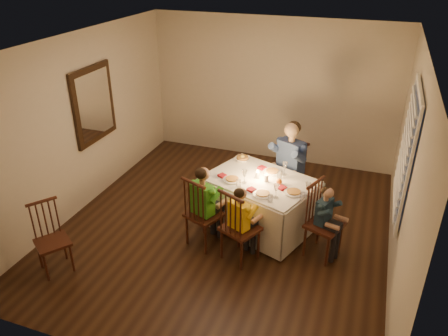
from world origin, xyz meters
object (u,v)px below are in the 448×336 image
(chair_near_left, at_px, (205,243))
(child_yellow, at_px, (240,258))
(adult, at_px, (286,203))
(chair_end, at_px, (321,254))
(chair_near_right, at_px, (240,258))
(dining_table, at_px, (260,193))
(child_teal, at_px, (321,254))
(chair_adult, at_px, (286,203))
(child_green, at_px, (205,243))
(serving_bowl, at_px, (242,159))
(chair_extra, at_px, (58,269))

(chair_near_left, bearing_deg, child_yellow, -172.96)
(adult, bearing_deg, chair_end, -32.18)
(chair_near_right, bearing_deg, chair_near_left, 10.08)
(dining_table, height_order, child_teal, dining_table)
(dining_table, relative_size, chair_near_left, 1.67)
(chair_end, bearing_deg, dining_table, 89.88)
(dining_table, distance_m, child_teal, 1.16)
(chair_near_left, height_order, chair_near_right, same)
(chair_adult, relative_size, child_teal, 1.03)
(chair_end, relative_size, adult, 0.76)
(child_green, distance_m, child_teal, 1.57)
(dining_table, bearing_deg, serving_bowl, 151.05)
(chair_near_left, xyz_separation_m, adult, (0.82, 1.41, 0.00))
(dining_table, bearing_deg, chair_extra, -119.82)
(chair_extra, bearing_deg, chair_near_right, -29.47)
(chair_adult, distance_m, chair_near_left, 1.63)
(chair_near_left, relative_size, chair_end, 1.00)
(child_teal, bearing_deg, chair_extra, 135.67)
(child_yellow, bearing_deg, dining_table, -67.12)
(chair_near_right, relative_size, chair_extra, 1.11)
(child_green, height_order, child_yellow, child_green)
(dining_table, relative_size, serving_bowl, 7.59)
(chair_extra, distance_m, child_yellow, 2.31)
(child_yellow, distance_m, child_teal, 1.08)
(child_yellow, bearing_deg, chair_near_left, 10.08)
(chair_near_right, height_order, chair_extra, chair_near_right)
(chair_near_right, relative_size, child_green, 0.89)
(chair_end, bearing_deg, serving_bowl, 79.50)
(child_green, distance_m, serving_bowl, 1.38)
(dining_table, relative_size, chair_near_right, 1.67)
(chair_extra, bearing_deg, chair_adult, -7.72)
(chair_adult, distance_m, child_green, 1.63)
(child_green, relative_size, child_teal, 1.15)
(dining_table, height_order, child_green, dining_table)
(chair_end, bearing_deg, adult, 53.35)
(chair_end, bearing_deg, chair_extra, 135.67)
(child_green, bearing_deg, dining_table, -109.37)
(chair_near_left, distance_m, child_teal, 1.57)
(chair_near_right, xyz_separation_m, chair_end, (0.99, 0.44, 0.00))
(chair_near_left, height_order, chair_end, same)
(adult, height_order, child_green, adult)
(adult, bearing_deg, chair_near_right, -74.78)
(dining_table, distance_m, child_green, 1.03)
(serving_bowl, bearing_deg, dining_table, -48.78)
(chair_near_right, bearing_deg, chair_adult, -75.37)
(dining_table, bearing_deg, chair_adult, 91.39)
(child_yellow, bearing_deg, chair_adult, -75.37)
(chair_near_right, height_order, serving_bowl, serving_bowl)
(dining_table, bearing_deg, chair_near_left, -111.15)
(chair_end, bearing_deg, child_yellow, 134.66)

